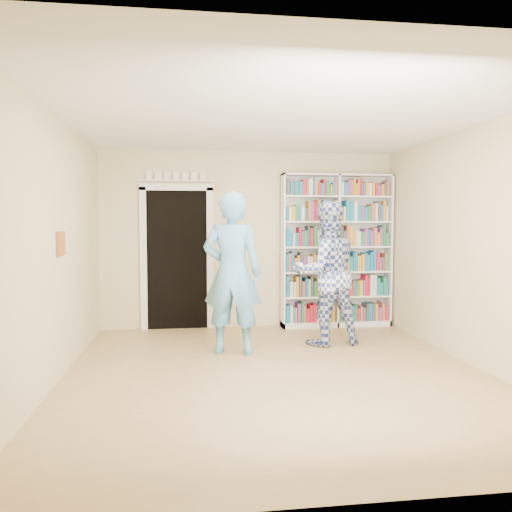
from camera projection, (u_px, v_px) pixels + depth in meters
The scene contains 11 objects.
floor at pixel (277, 374), 5.33m from camera, with size 5.00×5.00×0.00m, color #A27D4E.
ceiling at pixel (278, 118), 5.15m from camera, with size 5.00×5.00×0.00m, color white.
wall_back at pixel (249, 240), 7.71m from camera, with size 4.50×4.50×0.00m, color beige.
wall_left at pixel (54, 249), 4.94m from camera, with size 5.00×5.00×0.00m, color beige.
wall_right at pixel (476, 247), 5.54m from camera, with size 5.00×5.00×0.00m, color beige.
bookshelf at pixel (336, 250), 7.75m from camera, with size 1.72×0.32×2.36m.
doorway at pixel (177, 252), 7.55m from camera, with size 1.10×0.08×2.43m.
wall_art at pixel (61, 244), 5.14m from camera, with size 0.03×0.25×0.25m, color brown.
man_blue at pixel (232, 273), 6.11m from camera, with size 0.73×0.48×2.00m, color #5DA0D0.
man_plaid at pixel (326, 273), 6.59m from camera, with size 0.92×0.72×1.90m, color navy.
paper_sheet at pixel (335, 272), 6.42m from camera, with size 0.21×0.01×0.29m, color white.
Camera 1 is at (-0.92, -5.16, 1.61)m, focal length 35.00 mm.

